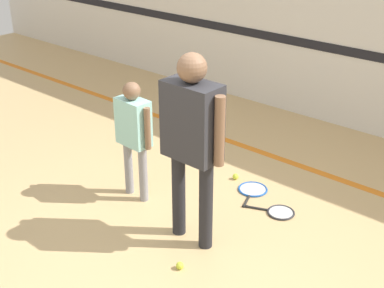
% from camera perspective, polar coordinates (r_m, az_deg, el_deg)
% --- Properties ---
extents(ground_plane, '(16.00, 16.00, 0.00)m').
position_cam_1_polar(ground_plane, '(4.87, -1.63, -10.92)').
color(ground_plane, tan).
extents(wall_back, '(16.00, 0.07, 3.20)m').
position_cam_1_polar(wall_back, '(7.00, 18.22, 13.69)').
color(wall_back, silver).
rests_on(wall_back, ground_plane).
extents(floor_stripe, '(14.40, 0.10, 0.01)m').
position_cam_1_polar(floor_stripe, '(6.32, 11.11, -2.15)').
color(floor_stripe, orange).
rests_on(floor_stripe, ground_plane).
extents(person_instructor, '(0.66, 0.27, 1.75)m').
position_cam_1_polar(person_instructor, '(4.43, -0.00, 1.40)').
color(person_instructor, '#232328').
rests_on(person_instructor, ground_plane).
extents(person_student_left, '(0.47, 0.21, 1.25)m').
position_cam_1_polar(person_student_left, '(5.28, -6.25, 1.69)').
color(person_student_left, gray).
rests_on(person_student_left, ground_plane).
extents(racket_spare_on_floor, '(0.40, 0.56, 0.03)m').
position_cam_1_polar(racket_spare_on_floor, '(5.72, 6.46, -4.89)').
color(racket_spare_on_floor, blue).
rests_on(racket_spare_on_floor, ground_plane).
extents(racket_second_spare, '(0.52, 0.36, 0.03)m').
position_cam_1_polar(racket_second_spare, '(5.39, 9.24, -7.17)').
color(racket_second_spare, '#28282D').
rests_on(racket_second_spare, ground_plane).
extents(tennis_ball_near_instructor, '(0.07, 0.07, 0.07)m').
position_cam_1_polar(tennis_ball_near_instructor, '(4.61, -1.31, -12.84)').
color(tennis_ball_near_instructor, '#CCE038').
rests_on(tennis_ball_near_instructor, ground_plane).
extents(tennis_ball_by_spare_racket, '(0.07, 0.07, 0.07)m').
position_cam_1_polar(tennis_ball_by_spare_racket, '(5.91, 4.67, -3.47)').
color(tennis_ball_by_spare_racket, '#CCE038').
rests_on(tennis_ball_by_spare_racket, ground_plane).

